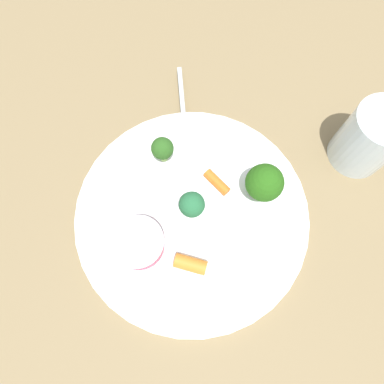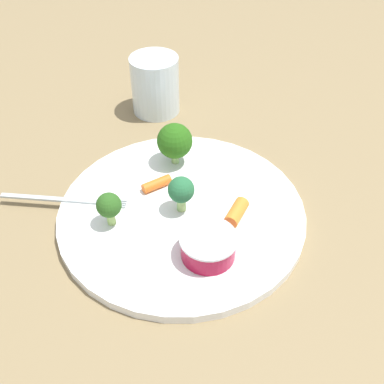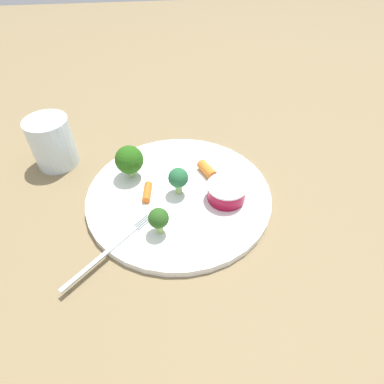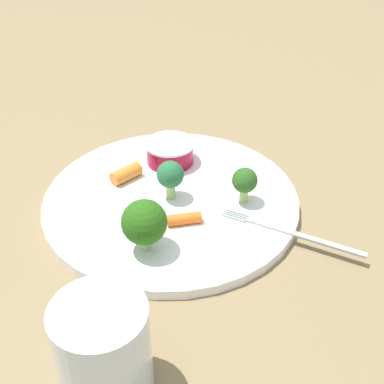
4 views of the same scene
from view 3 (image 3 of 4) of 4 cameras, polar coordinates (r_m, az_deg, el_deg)
ground_plane at (r=0.54m, az=-2.29°, el=-0.99°), size 2.40×2.40×0.00m
plate at (r=0.54m, az=-2.31°, el=-0.54°), size 0.30×0.30×0.01m
sauce_cup at (r=0.52m, az=6.08°, el=0.07°), size 0.06×0.06×0.03m
broccoli_floret_0 at (r=0.51m, az=-2.47°, el=2.43°), size 0.03×0.03×0.05m
broccoli_floret_1 at (r=0.46m, az=-5.90°, el=-4.71°), size 0.03×0.03×0.04m
broccoli_floret_2 at (r=0.55m, az=-10.98°, el=5.56°), size 0.05×0.05×0.06m
carrot_stick_0 at (r=0.56m, az=2.64°, el=3.95°), size 0.03×0.04×0.02m
carrot_stick_1 at (r=0.53m, az=-7.88°, el=0.11°), size 0.02×0.04×0.01m
fork at (r=0.47m, az=-14.07°, el=-9.67°), size 0.12×0.12×0.00m
drinking_glass at (r=0.63m, az=-23.36°, el=8.02°), size 0.08×0.08×0.09m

